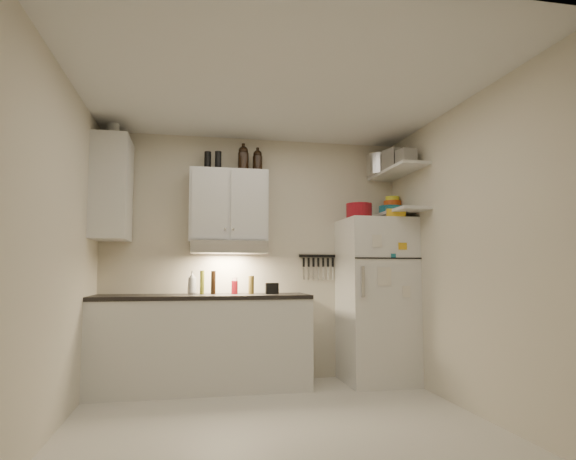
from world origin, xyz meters
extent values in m
cube|color=silver|center=(0.00, 0.00, -0.01)|extent=(3.20, 3.00, 0.02)
cube|color=silver|center=(0.00, 0.00, 2.61)|extent=(3.20, 3.00, 0.02)
cube|color=beige|center=(0.00, 1.51, 1.30)|extent=(3.20, 0.02, 2.60)
cube|color=beige|center=(-1.61, 0.00, 1.30)|extent=(0.02, 3.00, 2.60)
cube|color=beige|center=(1.61, 0.00, 1.30)|extent=(0.02, 3.00, 2.60)
cube|color=silver|center=(-0.55, 1.20, 0.44)|extent=(2.10, 0.60, 0.88)
cube|color=black|center=(-0.55, 1.20, 0.90)|extent=(2.10, 0.62, 0.04)
cube|color=silver|center=(-0.30, 1.33, 1.83)|extent=(0.80, 0.33, 0.75)
cube|color=silver|center=(-1.44, 1.20, 1.95)|extent=(0.33, 0.55, 1.00)
cube|color=silver|center=(-0.30, 1.27, 1.39)|extent=(0.76, 0.46, 0.12)
cube|color=white|center=(1.25, 1.16, 0.85)|extent=(0.70, 0.68, 1.70)
cube|color=silver|center=(1.45, 1.02, 2.20)|extent=(0.30, 0.95, 0.03)
cube|color=silver|center=(1.45, 1.02, 1.76)|extent=(0.30, 0.95, 0.03)
cube|color=black|center=(0.70, 1.49, 1.32)|extent=(0.42, 0.02, 0.03)
cylinder|color=maroon|center=(1.05, 1.10, 1.78)|extent=(0.31, 0.31, 0.16)
cube|color=gold|center=(1.38, 0.93, 1.74)|extent=(0.26, 0.29, 0.08)
cylinder|color=silver|center=(1.36, 1.05, 1.75)|extent=(0.06, 0.06, 0.09)
cylinder|color=silver|center=(1.38, 1.30, 2.33)|extent=(0.36, 0.36, 0.23)
cube|color=#AAAAAD|center=(1.43, 1.00, 2.32)|extent=(0.26, 0.24, 0.21)
cube|color=#AAAAAD|center=(1.44, 0.78, 2.29)|extent=(0.18, 0.18, 0.16)
cylinder|color=#16697D|center=(1.48, 1.30, 1.82)|extent=(0.24, 0.24, 0.10)
cylinder|color=#E44F15|center=(1.52, 1.31, 1.90)|extent=(0.19, 0.19, 0.06)
cylinder|color=yellow|center=(1.52, 1.31, 1.95)|extent=(0.15, 0.15, 0.05)
cylinder|color=#16697D|center=(1.45, 1.06, 1.80)|extent=(0.29, 0.29, 0.06)
cylinder|color=black|center=(-0.41, 1.30, 2.30)|extent=(0.07, 0.07, 0.19)
cylinder|color=black|center=(-0.52, 1.37, 2.30)|extent=(0.09, 0.09, 0.20)
cylinder|color=silver|center=(-1.45, 1.22, 2.53)|extent=(0.15, 0.15, 0.16)
imported|color=silver|center=(-0.66, 1.28, 1.05)|extent=(0.11, 0.11, 0.26)
cylinder|color=brown|center=(-0.06, 1.25, 1.01)|extent=(0.07, 0.07, 0.19)
cylinder|color=#606318|center=(-0.56, 1.29, 1.04)|extent=(0.05, 0.05, 0.24)
cylinder|color=black|center=(-0.45, 1.26, 1.04)|extent=(0.06, 0.06, 0.24)
cylinder|color=silver|center=(-0.23, 1.34, 1.00)|extent=(0.06, 0.06, 0.17)
cylinder|color=maroon|center=(-0.23, 1.29, 0.99)|extent=(0.08, 0.08, 0.13)
cube|color=black|center=(0.15, 1.23, 0.98)|extent=(0.13, 0.10, 0.11)
camera|label=1|loc=(-0.66, -3.66, 1.14)|focal=30.00mm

